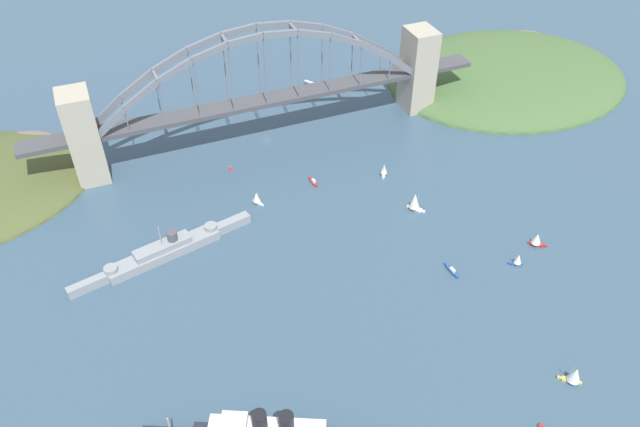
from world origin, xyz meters
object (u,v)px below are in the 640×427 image
Objects in this scene: seaplane_taxiing_near_bridge at (311,85)px; small_boat_0 at (415,201)px; harbor_arch_bridge at (264,98)px; small_boat_5 at (452,270)px; small_boat_7 at (313,182)px; channel_marker_buoy at (230,168)px; small_boat_4 at (537,239)px; small_boat_6 at (518,259)px; small_boat_2 at (575,375)px; naval_cruiser at (165,250)px; small_boat_8 at (257,198)px; small_boat_1 at (384,169)px.

seaplane_taxiing_near_bridge is 1.01× the size of small_boat_0.
small_boat_0 is (-46.76, 84.51, -21.04)m from harbor_arch_bridge.
small_boat_5 is 1.14× the size of small_boat_7.
small_boat_0 is at bearing 138.96° from channel_marker_buoy.
small_boat_4 reaches higher than seaplane_taxiing_near_bridge.
small_boat_0 is 1.62× the size of small_boat_6.
small_boat_6 is at bearing -106.62° from small_boat_2.
small_boat_6 is at bearing 117.54° from harbor_arch_bridge.
naval_cruiser is 154.16m from small_boat_6.
naval_cruiser is 52.44m from small_boat_8.
small_boat_1 is at bearing -93.07° from small_boat_5.
naval_cruiser is 118.00m from small_boat_0.
small_boat_1 is at bearing -86.90° from small_boat_2.
small_boat_1 is 36.93m from small_boat_7.
small_boat_4 is at bearing 160.33° from naval_cruiser.
harbor_arch_bridge is at bearing -56.15° from small_boat_4.
small_boat_2 reaches higher than small_boat_7.
small_boat_2 is 1.20× the size of small_boat_8.
small_boat_2 is at bearing 106.71° from small_boat_7.
harbor_arch_bridge is 32.98× the size of small_boat_1.
small_boat_8 is at bearing -50.07° from small_boat_5.
naval_cruiser is 117.29m from small_boat_1.
small_boat_2 reaches higher than channel_marker_buoy.
small_boat_6 is (-24.73, 80.33, -0.48)m from small_boat_1.
harbor_arch_bridge is 33.09× the size of small_boat_4.
seaplane_taxiing_near_bridge is at bearing -87.86° from small_boat_2.
small_boat_6 is 149.48m from channel_marker_buoy.
seaplane_taxiing_near_bridge reaches higher than small_boat_5.
small_boat_4 is 16.87m from small_boat_6.
small_boat_2 is (-8.83, 236.17, 1.98)m from seaplane_taxiing_near_bridge.
small_boat_2 reaches higher than small_boat_6.
naval_cruiser is 125.32m from small_boat_5.
small_boat_5 is at bearing 122.47° from channel_marker_buoy.
small_boat_8 is at bearing 55.33° from seaplane_taxiing_near_bridge.
small_boat_7 is at bearing -11.20° from small_boat_1.
seaplane_taxiing_near_bridge is 1.12× the size of small_boat_5.
small_boat_6 is at bearing 155.89° from naval_cruiser.
small_boat_0 reaches higher than small_boat_5.
small_boat_6 is 0.79× the size of small_boat_7.
small_boat_2 is at bearing 92.14° from seaplane_taxiing_near_bridge.
small_boat_5 is at bearing 83.10° from small_boat_0.
small_boat_7 is (36.13, -7.16, -2.75)m from small_boat_1.
small_boat_6 is 2.40× the size of channel_marker_buoy.
harbor_arch_bridge reaches higher than small_boat_5.
small_boat_0 is 53.06m from small_boat_7.
small_boat_8 reaches higher than small_boat_5.
small_boat_1 is at bearing -72.89° from small_boat_6.
small_boat_8 is at bearing 67.01° from harbor_arch_bridge.
small_boat_2 is 159.32m from small_boat_8.
small_boat_4 is at bearing 103.58° from seaplane_taxiing_near_bridge.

